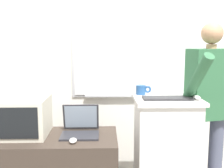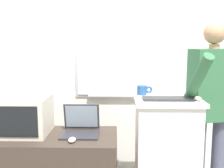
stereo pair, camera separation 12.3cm
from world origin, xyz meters
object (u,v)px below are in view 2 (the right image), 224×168
object	(u,v)px
coffee_mug	(143,90)
wireless_keyboard	(168,99)
crt_monitor	(26,115)
computer_mouse_by_keyboard	(198,98)
computer_mouse_by_laptop	(72,140)
person_presenter	(211,105)
lectern_podium	(166,157)
laptop	(81,126)

from	to	relation	value
coffee_mug	wireless_keyboard	bearing A→B (deg)	-50.10
crt_monitor	coffee_mug	world-z (taller)	coffee_mug
computer_mouse_by_keyboard	crt_monitor	size ratio (longest dim) A/B	0.24
computer_mouse_by_laptop	wireless_keyboard	bearing A→B (deg)	9.26
wireless_keyboard	computer_mouse_by_laptop	bearing A→B (deg)	-170.74
person_presenter	coffee_mug	xyz separation A→B (m)	(-0.61, 0.03, 0.12)
computer_mouse_by_keyboard	lectern_podium	bearing A→B (deg)	161.48
person_presenter	crt_monitor	bearing A→B (deg)	170.63
person_presenter	wireless_keyboard	bearing A→B (deg)	-169.04
person_presenter	computer_mouse_by_laptop	size ratio (longest dim) A/B	16.91
crt_monitor	wireless_keyboard	bearing A→B (deg)	-3.68
laptop	crt_monitor	world-z (taller)	crt_monitor
laptop	person_presenter	bearing A→B (deg)	5.29
laptop	computer_mouse_by_laptop	bearing A→B (deg)	-101.21
laptop	wireless_keyboard	bearing A→B (deg)	-6.46
computer_mouse_by_laptop	coffee_mug	world-z (taller)	coffee_mug
person_presenter	laptop	world-z (taller)	person_presenter
computer_mouse_by_laptop	crt_monitor	bearing A→B (deg)	154.77
wireless_keyboard	crt_monitor	bearing A→B (deg)	176.32
lectern_podium	computer_mouse_by_keyboard	distance (m)	0.59
person_presenter	computer_mouse_by_laptop	distance (m)	1.25
lectern_podium	coffee_mug	size ratio (longest dim) A/B	7.61
lectern_podium	crt_monitor	world-z (taller)	crt_monitor
person_presenter	crt_monitor	size ratio (longest dim) A/B	4.11
laptop	crt_monitor	bearing A→B (deg)	-179.35
person_presenter	wireless_keyboard	xyz separation A→B (m)	(-0.42, -0.19, 0.09)
laptop	wireless_keyboard	size ratio (longest dim) A/B	0.79
lectern_podium	laptop	xyz separation A→B (m)	(-0.74, 0.02, 0.27)
computer_mouse_by_laptop	crt_monitor	size ratio (longest dim) A/B	0.24
person_presenter	coffee_mug	world-z (taller)	person_presenter
lectern_podium	person_presenter	distance (m)	0.61
lectern_podium	crt_monitor	bearing A→B (deg)	179.14
laptop	wireless_keyboard	world-z (taller)	wireless_keyboard
lectern_podium	laptop	size ratio (longest dim) A/B	3.28
wireless_keyboard	coffee_mug	world-z (taller)	coffee_mug
person_presenter	coffee_mug	distance (m)	0.62
laptop	coffee_mug	distance (m)	0.63
computer_mouse_by_keyboard	coffee_mug	world-z (taller)	coffee_mug
person_presenter	computer_mouse_by_keyboard	world-z (taller)	person_presenter
person_presenter	laptop	bearing A→B (deg)	171.98
person_presenter	wireless_keyboard	world-z (taller)	person_presenter
computer_mouse_by_laptop	person_presenter	bearing A→B (deg)	14.81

